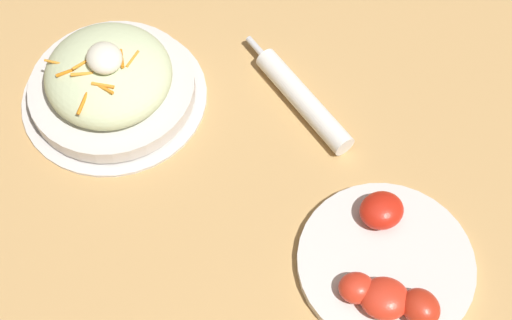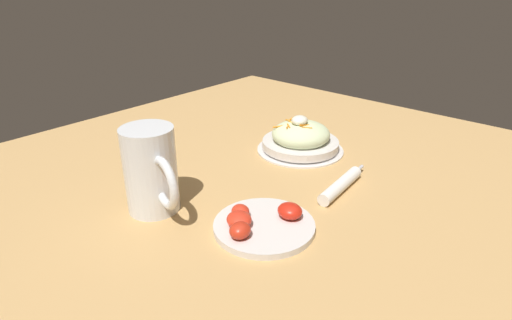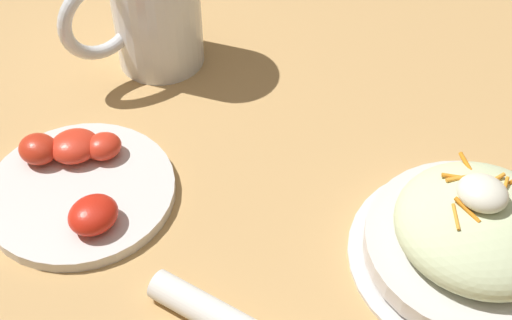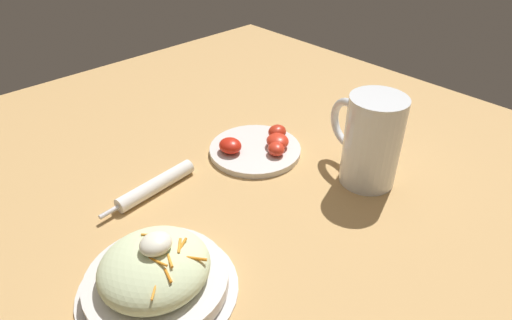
{
  "view_description": "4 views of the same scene",
  "coord_description": "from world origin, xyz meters",
  "px_view_note": "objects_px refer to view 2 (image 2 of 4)",
  "views": [
    {
      "loc": [
        -0.32,
        0.17,
        0.68
      ],
      "look_at": [
        -0.0,
        -0.0,
        0.07
      ],
      "focal_mm": 49.05,
      "sensor_mm": 36.0,
      "label": 1
    },
    {
      "loc": [
        -0.64,
        -0.5,
        0.44
      ],
      "look_at": [
        -0.04,
        0.03,
        0.07
      ],
      "focal_mm": 30.02,
      "sensor_mm": 36.0,
      "label": 2
    },
    {
      "loc": [
        0.28,
        -0.35,
        0.53
      ],
      "look_at": [
        0.0,
        0.01,
        0.07
      ],
      "focal_mm": 50.9,
      "sensor_mm": 36.0,
      "label": 3
    },
    {
      "loc": [
        0.37,
        0.47,
        0.49
      ],
      "look_at": [
        -0.05,
        0.02,
        0.08
      ],
      "focal_mm": 30.93,
      "sensor_mm": 36.0,
      "label": 4
    }
  ],
  "objects_px": {
    "beer_mug": "(152,175)",
    "napkin_roll": "(341,185)",
    "salad_plate": "(301,139)",
    "tomato_plate": "(262,224)"
  },
  "relations": [
    {
      "from": "salad_plate",
      "to": "tomato_plate",
      "type": "relative_size",
      "value": 1.2
    },
    {
      "from": "napkin_roll",
      "to": "tomato_plate",
      "type": "distance_m",
      "value": 0.22
    },
    {
      "from": "napkin_roll",
      "to": "tomato_plate",
      "type": "bearing_deg",
      "value": 171.95
    },
    {
      "from": "beer_mug",
      "to": "tomato_plate",
      "type": "xyz_separation_m",
      "value": [
        0.08,
        -0.2,
        -0.06
      ]
    },
    {
      "from": "napkin_roll",
      "to": "tomato_plate",
      "type": "height_order",
      "value": "tomato_plate"
    },
    {
      "from": "beer_mug",
      "to": "napkin_roll",
      "type": "distance_m",
      "value": 0.39
    },
    {
      "from": "beer_mug",
      "to": "napkin_roll",
      "type": "height_order",
      "value": "beer_mug"
    },
    {
      "from": "salad_plate",
      "to": "napkin_roll",
      "type": "height_order",
      "value": "salad_plate"
    },
    {
      "from": "salad_plate",
      "to": "beer_mug",
      "type": "xyz_separation_m",
      "value": [
        -0.42,
        0.04,
        0.04
      ]
    },
    {
      "from": "salad_plate",
      "to": "tomato_plate",
      "type": "bearing_deg",
      "value": -154.75
    }
  ]
}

